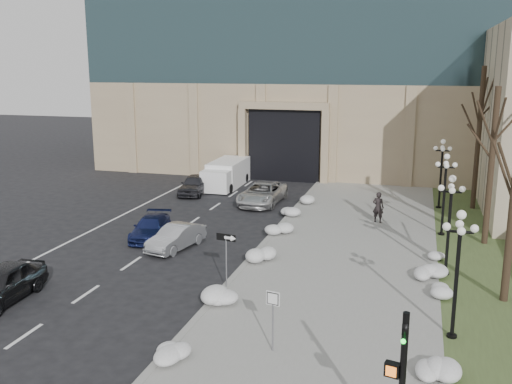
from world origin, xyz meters
TOP-DOWN VIEW (x-y plane):
  - sidewalk at (3.50, 14.00)m, footprint 9.00×40.00m
  - curb at (-1.00, 14.00)m, footprint 0.30×40.00m
  - grass_strip at (10.00, 14.00)m, footprint 4.00×40.00m
  - car_a at (-9.37, 4.37)m, footprint 2.04×4.60m
  - car_b at (-5.29, 12.73)m, footprint 2.14×4.10m
  - car_c at (-7.46, 14.13)m, footprint 2.48×4.44m
  - car_d at (-3.57, 23.66)m, footprint 2.68×5.53m
  - car_e at (-9.32, 25.23)m, footprint 2.19×4.49m
  - pedestrian at (4.61, 20.60)m, footprint 0.77×0.59m
  - box_truck at (-7.90, 28.49)m, footprint 2.39×6.45m
  - one_way_sign at (-0.75, 8.11)m, footprint 0.94×0.30m
  - keep_sign at (2.43, 3.24)m, footprint 0.48×0.13m
  - snow_clump_b at (-0.80, 2.01)m, footprint 1.10×1.60m
  - snow_clump_c at (-0.70, 6.72)m, footprint 1.10×1.60m
  - snow_clump_d at (-0.32, 11.96)m, footprint 1.10×1.60m
  - snow_clump_e at (-0.51, 16.29)m, footprint 1.10×1.60m
  - snow_clump_f at (-0.87, 20.48)m, footprint 1.10×1.60m
  - snow_clump_g at (-0.60, 24.42)m, footprint 1.10×1.60m
  - snow_clump_h at (7.67, 3.21)m, footprint 1.10×1.60m
  - snow_clump_i at (7.74, 9.58)m, footprint 1.10×1.60m
  - snow_clump_j at (7.62, 14.78)m, footprint 1.10×1.60m
  - snow_clump_k at (7.65, 11.97)m, footprint 1.10×1.60m
  - lamppost_a at (8.30, 6.00)m, footprint 1.18×1.18m
  - lamppost_b at (8.30, 12.50)m, footprint 1.18×1.18m
  - lamppost_c at (8.30, 19.00)m, footprint 1.18×1.18m
  - lamppost_d at (8.30, 25.50)m, footprint 1.18×1.18m
  - tree_mid at (10.50, 18.00)m, footprint 3.20×3.20m
  - tree_far at (10.50, 26.00)m, footprint 3.20×3.20m

SIDE VIEW (x-z plane):
  - grass_strip at x=10.00m, z-range 0.00..0.10m
  - sidewalk at x=3.50m, z-range 0.00..0.12m
  - curb at x=-1.00m, z-range 0.00..0.14m
  - snow_clump_b at x=-0.80m, z-range 0.12..0.48m
  - snow_clump_c at x=-0.70m, z-range 0.12..0.48m
  - snow_clump_d at x=-0.32m, z-range 0.12..0.48m
  - snow_clump_e at x=-0.51m, z-range 0.12..0.48m
  - snow_clump_f at x=-0.87m, z-range 0.12..0.48m
  - snow_clump_g at x=-0.60m, z-range 0.12..0.48m
  - snow_clump_h at x=7.67m, z-range 0.12..0.48m
  - snow_clump_i at x=7.74m, z-range 0.12..0.48m
  - snow_clump_j at x=7.62m, z-range 0.12..0.48m
  - snow_clump_k at x=7.65m, z-range 0.12..0.48m
  - car_c at x=-7.46m, z-range 0.00..1.21m
  - car_b at x=-5.29m, z-range 0.00..1.29m
  - car_e at x=-9.32m, z-range 0.00..1.48m
  - car_d at x=-3.57m, z-range 0.00..1.52m
  - car_a at x=-9.37m, z-range 0.00..1.54m
  - box_truck at x=-7.90m, z-range -0.03..2.00m
  - pedestrian at x=4.61m, z-range 0.12..2.02m
  - keep_sign at x=2.43m, z-range 0.53..2.78m
  - one_way_sign at x=-0.75m, z-range 0.82..3.35m
  - lamppost_a at x=8.30m, z-range 0.69..5.45m
  - lamppost_b at x=8.30m, z-range 0.69..5.45m
  - lamppost_c at x=8.30m, z-range 0.69..5.45m
  - lamppost_d at x=8.30m, z-range 0.69..5.45m
  - tree_mid at x=10.50m, z-range 1.25..9.75m
  - tree_far at x=10.50m, z-range 1.40..10.90m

